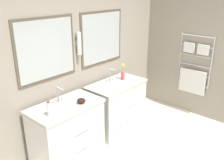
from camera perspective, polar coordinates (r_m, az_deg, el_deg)
The scene contains 9 objects.
wall_back at distance 3.83m, azimuth -9.04°, elevation 4.61°, with size 5.64×0.15×2.60m.
wall_right at distance 4.81m, azimuth 19.77°, elevation 6.73°, with size 0.13×4.07×2.60m.
vanity_left at distance 3.64m, azimuth -9.88°, elevation -11.59°, with size 1.01×0.63×0.84m.
vanity_right at distance 4.29m, azimuth 1.36°, elevation -5.95°, with size 1.01×0.63×0.84m.
faucet_left at distance 3.51m, azimuth -12.15°, elevation -3.27°, with size 0.17×0.14×0.22m.
faucet_right at distance 4.19m, azimuth -0.35°, elevation 1.17°, with size 0.17×0.14×0.22m.
toiletry_bottle at distance 3.19m, azimuth -14.23°, elevation -6.40°, with size 0.06×0.06×0.20m.
amenity_bowl at distance 3.46m, azimuth -7.05°, elevation -4.72°, with size 0.12×0.12×0.07m.
flower_vase at distance 4.27m, azimuth 2.49°, elevation 1.61°, with size 0.06×0.06×0.29m.
Camera 1 is at (-2.33, -0.77, 2.35)m, focal length 40.00 mm.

